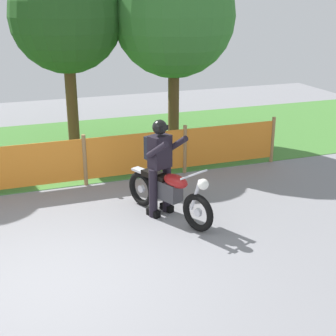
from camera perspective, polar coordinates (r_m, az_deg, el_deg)
The scene contains 7 objects.
ground at distance 6.91m, azimuth -13.47°, elevation -12.57°, with size 24.00×24.00×0.02m, color gray.
grass_verge at distance 12.29m, azimuth -16.79°, elevation 1.80°, with size 24.00×5.28×0.01m, color #427A33.
barrier_fence at distance 9.61m, azimuth -16.06°, elevation 0.28°, with size 10.76×0.08×1.05m.
tree_near_left at distance 12.02m, azimuth -11.94°, elevation 17.03°, with size 2.64×2.64×4.47m.
tree_near_right at distance 12.16m, azimuth 0.70°, elevation 17.48°, with size 2.97×2.97×4.63m.
motorcycle_lead at distance 8.20m, azimuth 0.07°, elevation -2.87°, with size 0.98×1.90×0.96m.
rider_lead at distance 8.17m, azimuth -1.00°, elevation 0.70°, with size 0.69×0.78×1.69m.
Camera 1 is at (-0.43, -5.86, 3.63)m, focal length 51.65 mm.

